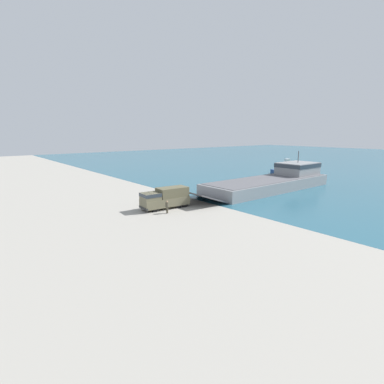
{
  "coord_description": "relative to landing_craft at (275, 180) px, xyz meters",
  "views": [
    {
      "loc": [
        37.15,
        -26.88,
        10.88
      ],
      "look_at": [
        2.38,
        1.32,
        1.82
      ],
      "focal_mm": 28.0,
      "sensor_mm": 36.0,
      "label": 1
    }
  ],
  "objects": [
    {
      "name": "soldier_on_ramp",
      "position": [
        1.87,
        -26.68,
        -0.61
      ],
      "size": [
        0.48,
        0.32,
        1.73
      ],
      "rotation": [
        0.0,
        0.0,
        1.76
      ],
      "color": "#4C4738",
      "rests_on": "ground_plane"
    },
    {
      "name": "landing_craft",
      "position": [
        0.0,
        0.0,
        0.0
      ],
      "size": [
        8.4,
        34.03,
        6.95
      ],
      "rotation": [
        0.0,
        0.0,
        -0.0
      ],
      "color": "gray",
      "rests_on": "ground_plane"
    },
    {
      "name": "mooring_bollard",
      "position": [
        -4.66,
        -19.04,
        -1.22
      ],
      "size": [
        0.32,
        0.32,
        0.72
      ],
      "color": "#333338",
      "rests_on": "ground_plane"
    },
    {
      "name": "moored_boat_a",
      "position": [
        -20.97,
        35.98,
        -0.86
      ],
      "size": [
        5.49,
        4.12,
        2.26
      ],
      "rotation": [
        0.0,
        0.0,
        4.22
      ],
      "color": "#2D7060",
      "rests_on": "ground_plane"
    },
    {
      "name": "moored_boat_c",
      "position": [
        -11.55,
        21.76,
        -0.94
      ],
      "size": [
        5.18,
        9.3,
        2.03
      ],
      "rotation": [
        0.0,
        0.0,
        2.85
      ],
      "color": "navy",
      "rests_on": "ground_plane"
    },
    {
      "name": "ground_plane",
      "position": [
        -2.66,
        -21.92,
        -1.61
      ],
      "size": [
        240.0,
        240.0,
        0.0
      ],
      "primitive_type": "plane",
      "color": "#9E998E"
    },
    {
      "name": "military_truck",
      "position": [
        -0.55,
        -25.35,
        -0.07
      ],
      "size": [
        3.01,
        7.27,
        2.94
      ],
      "rotation": [
        0.0,
        0.0,
        -1.65
      ],
      "color": "#6B664C",
      "rests_on": "ground_plane"
    }
  ]
}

